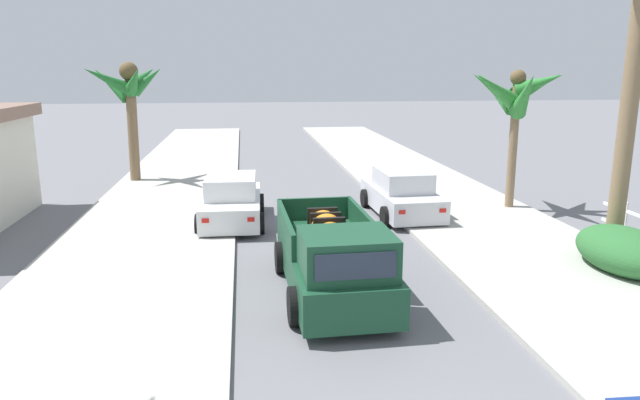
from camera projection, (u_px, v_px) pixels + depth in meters
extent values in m
cube|color=#B2AFA8|center=(149.00, 236.00, 16.64)|extent=(4.99, 60.00, 0.12)
cube|color=#B2AFA8|center=(481.00, 224.00, 17.94)|extent=(4.99, 60.00, 0.12)
cube|color=silver|center=(187.00, 235.00, 16.78)|extent=(0.16, 60.00, 0.10)
cube|color=silver|center=(447.00, 225.00, 17.80)|extent=(0.16, 60.00, 0.10)
cube|color=#19472D|center=(332.00, 266.00, 12.50)|extent=(2.05, 5.15, 0.80)
cube|color=#19472D|center=(347.00, 254.00, 10.78)|extent=(1.76, 1.54, 0.80)
cube|color=#283342|center=(339.00, 241.00, 11.50)|extent=(1.38, 0.10, 0.44)
cube|color=#283342|center=(356.00, 266.00, 10.04)|extent=(1.46, 0.10, 0.48)
cube|color=#19472D|center=(364.00, 224.00, 13.31)|extent=(0.19, 3.30, 0.56)
cube|color=#19472D|center=(286.00, 227.00, 13.03)|extent=(0.19, 3.30, 0.56)
cube|color=#19472D|center=(314.00, 208.00, 14.76)|extent=(1.88, 0.15, 0.56)
cube|color=silver|center=(314.00, 239.00, 15.03)|extent=(1.83, 0.17, 0.20)
cylinder|color=black|center=(395.00, 300.00, 11.22)|extent=(0.28, 0.77, 0.76)
cylinder|color=black|center=(295.00, 306.00, 10.92)|extent=(0.28, 0.77, 0.76)
cylinder|color=black|center=(361.00, 253.00, 14.05)|extent=(0.28, 0.77, 0.76)
cylinder|color=black|center=(281.00, 257.00, 13.74)|extent=(0.28, 0.77, 0.76)
cube|color=red|center=(342.00, 227.00, 15.05)|extent=(0.22, 0.05, 0.18)
cube|color=red|center=(286.00, 229.00, 14.82)|extent=(0.22, 0.05, 0.18)
ellipsoid|color=orange|center=(326.00, 226.00, 13.08)|extent=(0.74, 1.72, 0.60)
sphere|color=orange|center=(333.00, 234.00, 12.15)|extent=(0.44, 0.44, 0.44)
cube|color=black|center=(322.00, 220.00, 13.53)|extent=(0.72, 0.14, 0.61)
cube|color=black|center=(326.00, 226.00, 13.08)|extent=(0.72, 0.14, 0.61)
cube|color=black|center=(329.00, 231.00, 12.63)|extent=(0.72, 0.14, 0.61)
cube|color=silver|center=(401.00, 199.00, 19.13)|extent=(1.91, 4.26, 0.72)
cube|color=silver|center=(403.00, 180.00, 18.88)|extent=(1.59, 2.15, 0.64)
cube|color=#283342|center=(394.00, 175.00, 19.81)|extent=(1.37, 0.13, 0.52)
cube|color=#283342|center=(412.00, 186.00, 17.95)|extent=(1.34, 0.13, 0.50)
cylinder|color=black|center=(365.00, 198.00, 20.28)|extent=(0.24, 0.65, 0.64)
cylinder|color=black|center=(414.00, 196.00, 20.57)|extent=(0.24, 0.65, 0.64)
cylinder|color=black|center=(386.00, 216.00, 17.78)|extent=(0.24, 0.65, 0.64)
cylinder|color=black|center=(441.00, 214.00, 18.07)|extent=(0.24, 0.65, 0.64)
cube|color=red|center=(402.00, 212.00, 16.97)|extent=(0.20, 0.05, 0.12)
cube|color=white|center=(368.00, 185.00, 21.04)|extent=(0.20, 0.05, 0.10)
cube|color=red|center=(443.00, 210.00, 17.18)|extent=(0.20, 0.05, 0.12)
cube|color=white|center=(400.00, 184.00, 21.24)|extent=(0.20, 0.05, 0.10)
cube|color=silver|center=(232.00, 206.00, 18.16)|extent=(1.89, 4.25, 0.72)
cube|color=silver|center=(231.00, 186.00, 17.91)|extent=(1.59, 2.15, 0.64)
cube|color=#283342|center=(233.00, 181.00, 18.85)|extent=(1.37, 0.12, 0.52)
cube|color=#283342|center=(229.00, 193.00, 16.97)|extent=(1.34, 0.12, 0.50)
cylinder|color=black|center=(207.00, 204.00, 19.38)|extent=(0.24, 0.65, 0.64)
cylinder|color=black|center=(261.00, 203.00, 19.56)|extent=(0.24, 0.65, 0.64)
cylinder|color=black|center=(199.00, 225.00, 16.85)|extent=(0.24, 0.65, 0.64)
cylinder|color=black|center=(261.00, 223.00, 17.03)|extent=(0.24, 0.65, 0.64)
cube|color=red|center=(205.00, 221.00, 16.02)|extent=(0.20, 0.05, 0.12)
cube|color=white|center=(217.00, 191.00, 20.13)|extent=(0.20, 0.05, 0.10)
cube|color=red|center=(251.00, 220.00, 16.15)|extent=(0.20, 0.05, 0.12)
cube|color=white|center=(252.00, 190.00, 20.25)|extent=(0.20, 0.05, 0.10)
cylinder|color=#846B4C|center=(629.00, 104.00, 14.03)|extent=(0.42, 0.45, 7.91)
cylinder|color=brown|center=(133.00, 128.00, 24.35)|extent=(0.42, 0.79, 4.71)
cone|color=#23702D|center=(147.00, 80.00, 23.96)|extent=(1.53, 0.65, 1.37)
cone|color=#23702D|center=(142.00, 77.00, 24.84)|extent=(1.32, 2.15, 1.25)
cone|color=#23702D|center=(110.00, 83.00, 24.34)|extent=(2.01, 1.52, 1.65)
cone|color=#23702D|center=(106.00, 79.00, 23.27)|extent=(1.96, 1.58, 1.32)
cone|color=#23702D|center=(134.00, 80.00, 23.07)|extent=(1.26, 2.07, 1.40)
sphere|color=brown|center=(129.00, 71.00, 23.83)|extent=(0.76, 0.76, 0.76)
cylinder|color=#846B4C|center=(513.00, 145.00, 19.47)|extent=(0.29, 0.33, 4.51)
cone|color=#2D7F33|center=(539.00, 84.00, 19.11)|extent=(1.63, 0.57, 1.13)
cone|color=#2D7F33|center=(521.00, 83.00, 19.78)|extent=(1.47, 1.84, 1.15)
cone|color=#2D7F33|center=(496.00, 90.00, 20.05)|extent=(1.08, 2.23, 1.60)
cone|color=#2D7F33|center=(493.00, 88.00, 19.18)|extent=(1.71, 1.03, 1.34)
cone|color=#2D7F33|center=(496.00, 89.00, 18.55)|extent=(2.08, 1.31, 1.42)
cone|color=#2D7F33|center=(525.00, 95.00, 18.13)|extent=(0.93, 1.96, 1.66)
cone|color=#2D7F33|center=(540.00, 83.00, 18.56)|extent=(1.49, 1.51, 1.03)
sphere|color=brown|center=(518.00, 78.00, 18.97)|extent=(0.52, 0.52, 0.52)
cube|color=white|center=(625.00, 221.00, 16.33)|extent=(0.05, 0.12, 1.10)
ellipsoid|color=#2D6B33|center=(624.00, 251.00, 13.69)|extent=(1.80, 2.80, 1.10)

